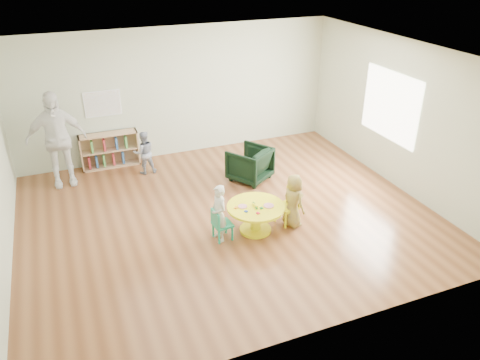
{
  "coord_description": "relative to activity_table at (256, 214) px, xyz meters",
  "views": [
    {
      "loc": [
        -2.43,
        -6.64,
        4.35
      ],
      "look_at": [
        0.12,
        -0.3,
        0.82
      ],
      "focal_mm": 35.0,
      "sensor_mm": 36.0,
      "label": 1
    }
  ],
  "objects": [
    {
      "name": "toddler",
      "position": [
        -1.25,
        2.87,
        0.13
      ],
      "size": [
        0.45,
        0.35,
        0.92
      ],
      "primitive_type": "imported",
      "rotation": [
        0.0,
        0.0,
        3.12
      ],
      "color": "#1C2A48",
      "rests_on": "ground"
    },
    {
      "name": "adult_caretaker",
      "position": [
        -2.86,
        2.98,
        0.62
      ],
      "size": [
        1.13,
        0.51,
        1.9
      ],
      "primitive_type": "imported",
      "rotation": [
        0.0,
        0.0,
        0.04
      ],
      "color": "white",
      "rests_on": "ground"
    },
    {
      "name": "child_right",
      "position": [
        0.65,
        -0.07,
        0.14
      ],
      "size": [
        0.39,
        0.52,
        0.94
      ],
      "primitive_type": "imported",
      "rotation": [
        0.0,
        0.0,
        1.79
      ],
      "color": "yellow",
      "rests_on": "ground"
    },
    {
      "name": "child_left",
      "position": [
        -0.65,
        -0.01,
        0.16
      ],
      "size": [
        0.28,
        0.38,
        0.97
      ],
      "primitive_type": "imported",
      "rotation": [
        0.0,
        0.0,
        -1.42
      ],
      "color": "silver",
      "rests_on": "ground"
    },
    {
      "name": "armchair",
      "position": [
        0.65,
        1.77,
        0.01
      ],
      "size": [
        1.02,
        1.03,
        0.68
      ],
      "primitive_type": "imported",
      "rotation": [
        0.0,
        0.0,
        3.73
      ],
      "color": "black",
      "rests_on": "ground"
    },
    {
      "name": "bookshelf",
      "position": [
        -1.88,
        3.49,
        0.04
      ],
      "size": [
        1.2,
        0.3,
        0.75
      ],
      "color": "tan",
      "rests_on": "ground"
    },
    {
      "name": "room",
      "position": [
        -0.26,
        0.63,
        1.56
      ],
      "size": [
        7.1,
        7.0,
        2.8
      ],
      "color": "brown",
      "rests_on": "ground"
    },
    {
      "name": "activity_table",
      "position": [
        0.0,
        0.0,
        0.0
      ],
      "size": [
        0.96,
        0.96,
        0.52
      ],
      "rotation": [
        0.0,
        0.0,
        0.28
      ],
      "color": "yellow",
      "rests_on": "ground"
    },
    {
      "name": "alphabet_poster",
      "position": [
        -1.87,
        3.62,
        1.02
      ],
      "size": [
        0.74,
        0.01,
        0.54
      ],
      "color": "white",
      "rests_on": "ground"
    },
    {
      "name": "kid_chair_left",
      "position": [
        -0.63,
        -0.02,
        -0.04
      ],
      "size": [
        0.32,
        0.32,
        0.54
      ],
      "rotation": [
        0.0,
        0.0,
        -1.47
      ],
      "color": "#1C9F72",
      "rests_on": "ground"
    },
    {
      "name": "kid_chair_right",
      "position": [
        0.64,
        0.06,
        -0.0
      ],
      "size": [
        0.4,
        0.4,
        0.61
      ],
      "rotation": [
        0.0,
        0.0,
        1.82
      ],
      "color": "yellow",
      "rests_on": "ground"
    }
  ]
}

